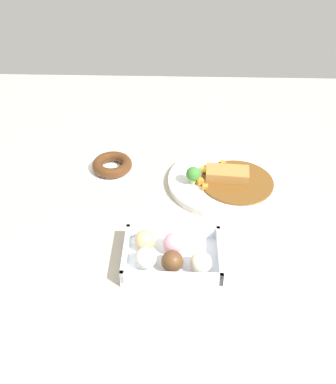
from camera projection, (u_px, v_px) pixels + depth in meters
name	position (u px, v px, depth m)	size (l,w,h in m)	color
ground_plane	(187.00, 221.00, 1.08)	(1.60, 1.60, 0.00)	#B2A893
curry_plate	(223.00, 181.00, 1.18)	(0.28, 0.28, 0.07)	white
donut_box	(170.00, 256.00, 0.96)	(0.20, 0.14, 0.06)	silver
chocolate_ring_donut	(112.00, 165.00, 1.23)	(0.15, 0.15, 0.03)	white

